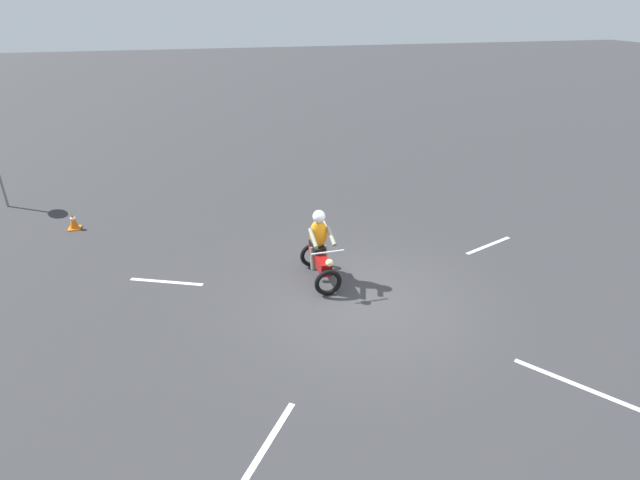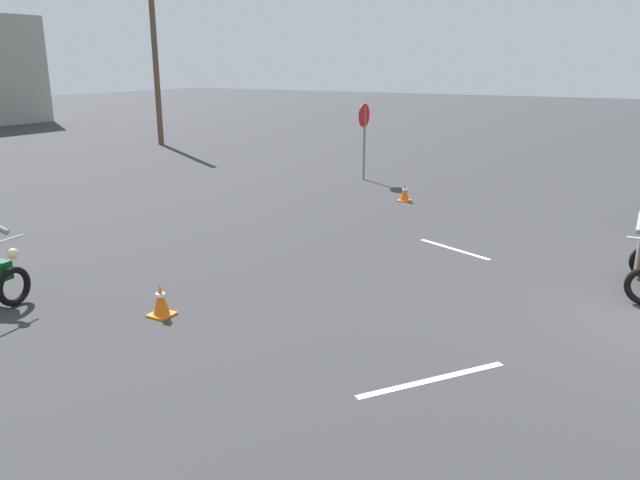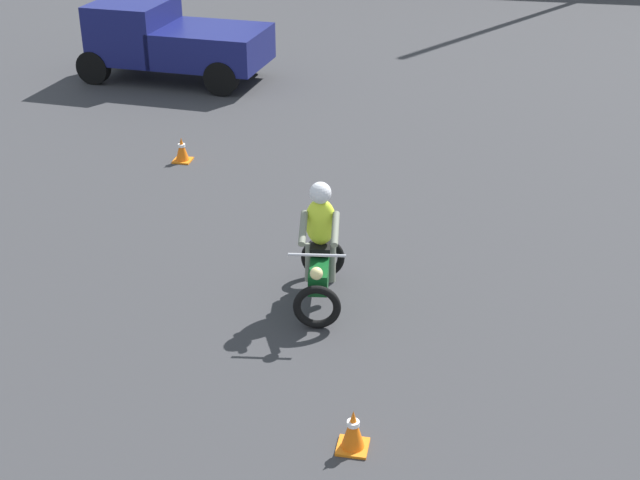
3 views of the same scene
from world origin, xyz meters
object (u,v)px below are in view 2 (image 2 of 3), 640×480
(stop_sign, at_px, (364,126))
(traffic_cone_near_right, at_px, (404,193))
(utility_pole_near, at_px, (155,60))
(traffic_cone_mid_left, at_px, (161,301))

(stop_sign, distance_m, traffic_cone_near_right, 3.52)
(utility_pole_near, bearing_deg, stop_sign, -105.65)
(traffic_cone_mid_left, xyz_separation_m, utility_pole_near, (14.32, 13.62, 3.34))
(traffic_cone_near_right, height_order, traffic_cone_mid_left, traffic_cone_mid_left)
(traffic_cone_near_right, xyz_separation_m, traffic_cone_mid_left, (-8.86, 0.09, 0.01))
(stop_sign, bearing_deg, traffic_cone_near_right, -134.56)
(stop_sign, bearing_deg, utility_pole_near, 74.35)
(stop_sign, xyz_separation_m, traffic_cone_near_right, (-2.26, -2.30, -1.42))
(traffic_cone_mid_left, relative_size, utility_pole_near, 0.07)
(stop_sign, height_order, utility_pole_near, utility_pole_near)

